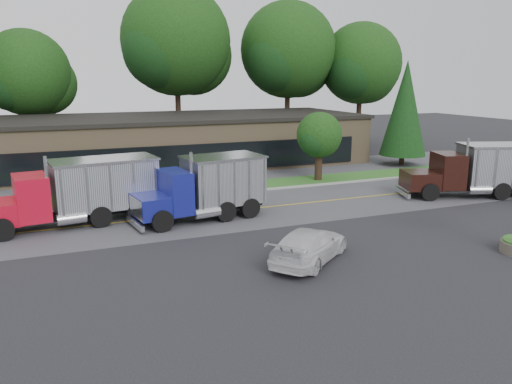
% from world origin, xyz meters
% --- Properties ---
extents(ground, '(140.00, 140.00, 0.00)m').
position_xyz_m(ground, '(0.00, 0.00, 0.00)').
color(ground, '#2C2C30').
rests_on(ground, ground).
extents(road, '(60.00, 8.00, 0.02)m').
position_xyz_m(road, '(0.00, 9.00, 0.00)').
color(road, slate).
rests_on(road, ground).
extents(center_line, '(60.00, 0.12, 0.01)m').
position_xyz_m(center_line, '(0.00, 9.00, 0.00)').
color(center_line, gold).
rests_on(center_line, ground).
extents(curb, '(60.00, 0.30, 0.12)m').
position_xyz_m(curb, '(0.00, 13.20, 0.00)').
color(curb, '#9E9E99').
rests_on(curb, ground).
extents(grass_verge, '(60.00, 3.40, 0.03)m').
position_xyz_m(grass_verge, '(0.00, 15.00, 0.00)').
color(grass_verge, '#286322').
rests_on(grass_verge, ground).
extents(far_parking, '(60.00, 7.00, 0.02)m').
position_xyz_m(far_parking, '(0.00, 20.00, 0.00)').
color(far_parking, slate).
rests_on(far_parking, ground).
extents(strip_mall, '(32.00, 12.00, 4.00)m').
position_xyz_m(strip_mall, '(2.00, 26.00, 2.00)').
color(strip_mall, '#927959').
rests_on(strip_mall, ground).
extents(tree_far_b, '(8.33, 7.84, 11.88)m').
position_xyz_m(tree_far_b, '(-9.87, 34.10, 7.58)').
color(tree_far_b, '#382619').
rests_on(tree_far_b, ground).
extents(tree_far_c, '(11.67, 10.99, 16.65)m').
position_xyz_m(tree_far_c, '(4.18, 34.14, 10.63)').
color(tree_far_c, '#382619').
rests_on(tree_far_c, ground).
extents(tree_far_d, '(10.91, 10.27, 15.56)m').
position_xyz_m(tree_far_d, '(16.17, 33.13, 9.93)').
color(tree_far_d, '#382619').
rests_on(tree_far_d, ground).
extents(tree_far_e, '(9.47, 8.91, 13.51)m').
position_xyz_m(tree_far_e, '(24.14, 31.11, 8.62)').
color(tree_far_e, '#382619').
rests_on(tree_far_e, ground).
extents(evergreen_right, '(3.96, 3.96, 9.00)m').
position_xyz_m(evergreen_right, '(20.00, 18.00, 4.94)').
color(evergreen_right, '#382619').
rests_on(evergreen_right, ground).
extents(tree_verge, '(3.57, 3.36, 5.09)m').
position_xyz_m(tree_verge, '(10.05, 15.04, 3.23)').
color(tree_verge, '#382619').
rests_on(tree_verge, ground).
extents(dump_truck_red, '(9.35, 3.75, 3.36)m').
position_xyz_m(dump_truck_red, '(-7.12, 9.52, 1.81)').
color(dump_truck_red, black).
rests_on(dump_truck_red, ground).
extents(dump_truck_blue, '(7.36, 3.62, 3.36)m').
position_xyz_m(dump_truck_blue, '(-0.73, 8.07, 1.80)').
color(dump_truck_blue, black).
rests_on(dump_truck_blue, ground).
extents(dump_truck_maroon, '(9.42, 5.29, 3.36)m').
position_xyz_m(dump_truck_maroon, '(17.29, 6.41, 1.81)').
color(dump_truck_maroon, black).
rests_on(dump_truck_maroon, ground).
extents(rally_car, '(5.00, 4.55, 1.40)m').
position_xyz_m(rally_car, '(1.32, 0.17, 0.70)').
color(rally_car, silver).
rests_on(rally_car, ground).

